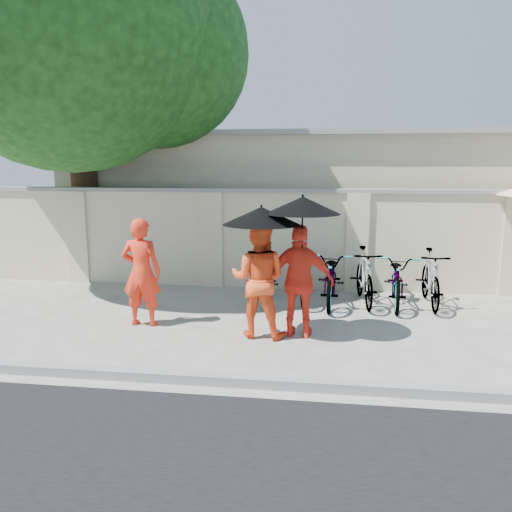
# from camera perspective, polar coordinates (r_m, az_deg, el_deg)

# --- Properties ---
(ground) EXTENTS (80.00, 80.00, 0.00)m
(ground) POSITION_cam_1_polar(r_m,az_deg,el_deg) (7.68, -2.59, -9.10)
(ground) COLOR #A4A29B
(kerb) EXTENTS (40.00, 0.16, 0.12)m
(kerb) POSITION_cam_1_polar(r_m,az_deg,el_deg) (6.11, -5.52, -13.82)
(kerb) COLOR gray
(kerb) RESTS_ON ground
(compound_wall) EXTENTS (20.00, 0.30, 2.00)m
(compound_wall) POSITION_cam_1_polar(r_m,az_deg,el_deg) (10.44, 5.93, 1.73)
(compound_wall) COLOR beige
(compound_wall) RESTS_ON ground
(building_behind) EXTENTS (14.00, 6.00, 3.20)m
(building_behind) POSITION_cam_1_polar(r_m,az_deg,el_deg) (14.17, 10.56, 6.33)
(building_behind) COLOR beige
(building_behind) RESTS_ON ground
(shade_tree) EXTENTS (6.70, 6.20, 8.20)m
(shade_tree) POSITION_cam_1_polar(r_m,az_deg,el_deg) (11.54, -19.58, 22.53)
(shade_tree) COLOR #473221
(shade_tree) RESTS_ON ground
(monk_left) EXTENTS (0.64, 0.43, 1.75)m
(monk_left) POSITION_cam_1_polar(r_m,az_deg,el_deg) (8.17, -12.95, -1.81)
(monk_left) COLOR #FF3318
(monk_left) RESTS_ON ground
(monk_center) EXTENTS (0.93, 0.76, 1.76)m
(monk_center) POSITION_cam_1_polar(r_m,az_deg,el_deg) (7.45, 0.29, -2.65)
(monk_center) COLOR #FF551F
(monk_center) RESTS_ON ground
(parasol_center) EXTENTS (1.13, 1.13, 0.97)m
(parasol_center) POSITION_cam_1_polar(r_m,az_deg,el_deg) (7.21, 0.61, 4.62)
(parasol_center) COLOR black
(parasol_center) RESTS_ON ground
(monk_right) EXTENTS (1.04, 0.52, 1.70)m
(monk_right) POSITION_cam_1_polar(r_m,az_deg,el_deg) (7.45, 5.08, -2.91)
(monk_right) COLOR #F33921
(monk_right) RESTS_ON ground
(parasol_right) EXTENTS (1.09, 1.09, 1.15)m
(parasol_right) POSITION_cam_1_polar(r_m,az_deg,el_deg) (7.20, 5.35, 5.80)
(parasol_right) COLOR black
(parasol_right) RESTS_ON ground
(bike_0) EXTENTS (0.63, 1.65, 0.86)m
(bike_0) POSITION_cam_1_polar(r_m,az_deg,el_deg) (9.40, 1.40, -2.73)
(bike_0) COLOR gray
(bike_0) RESTS_ON ground
(bike_1) EXTENTS (0.73, 1.79, 1.04)m
(bike_1) POSITION_cam_1_polar(r_m,az_deg,el_deg) (9.47, 5.07, -2.09)
(bike_1) COLOR gray
(bike_1) RESTS_ON ground
(bike_2) EXTENTS (0.78, 1.99, 1.03)m
(bike_2) POSITION_cam_1_polar(r_m,az_deg,el_deg) (9.34, 8.68, -2.41)
(bike_2) COLOR gray
(bike_2) RESTS_ON ground
(bike_3) EXTENTS (0.63, 1.78, 1.05)m
(bike_3) POSITION_cam_1_polar(r_m,az_deg,el_deg) (9.46, 12.28, -2.28)
(bike_3) COLOR gray
(bike_3) RESTS_ON ground
(bike_4) EXTENTS (0.85, 1.94, 0.99)m
(bike_4) POSITION_cam_1_polar(r_m,az_deg,el_deg) (9.51, 15.87, -2.57)
(bike_4) COLOR gray
(bike_4) RESTS_ON ground
(bike_5) EXTENTS (0.54, 1.74, 1.04)m
(bike_5) POSITION_cam_1_polar(r_m,az_deg,el_deg) (9.65, 19.33, -2.42)
(bike_5) COLOR gray
(bike_5) RESTS_ON ground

